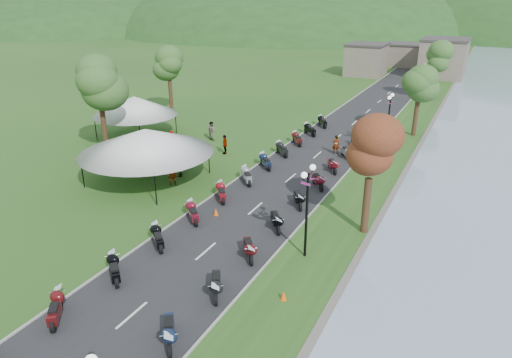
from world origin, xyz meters
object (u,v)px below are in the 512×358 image
at_px(vendor_tent_main, 147,155).
at_px(pedestrian_b, 212,140).
at_px(pedestrian_a, 173,185).
at_px(pedestrian_c, 138,176).

height_order(vendor_tent_main, pedestrian_b, vendor_tent_main).
xyz_separation_m(pedestrian_a, pedestrian_c, (-3.44, 0.17, 0.00)).
bearing_deg(pedestrian_c, pedestrian_b, 137.21).
relative_size(vendor_tent_main, pedestrian_b, 3.67).
height_order(vendor_tent_main, pedestrian_c, vendor_tent_main).
relative_size(pedestrian_b, pedestrian_c, 1.03).
distance_m(vendor_tent_main, pedestrian_b, 11.19).
bearing_deg(pedestrian_c, vendor_tent_main, 37.69).
distance_m(pedestrian_a, pedestrian_b, 11.43).
relative_size(vendor_tent_main, pedestrian_c, 3.77).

